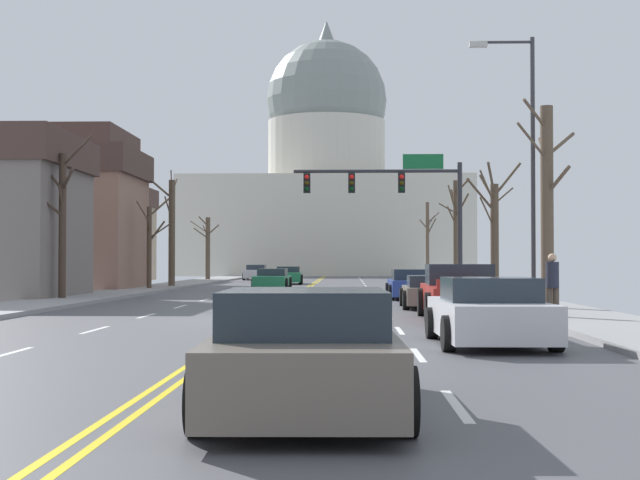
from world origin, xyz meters
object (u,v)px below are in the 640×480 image
sedan_near_00 (412,285)px  sedan_oncoming_02 (256,273)px  sedan_near_01 (432,292)px  sedan_oncoming_01 (288,276)px  sedan_near_03 (489,313)px  street_lamp_right (525,149)px  sedan_oncoming_00 (272,279)px  pickup_truck_near_02 (461,294)px  pedestrian_00 (552,282)px  sedan_near_04 (306,354)px  signal_gantry (399,193)px

sedan_near_00 → sedan_oncoming_02: (-10.37, 37.11, 0.01)m
sedan_near_01 → sedan_oncoming_01: 31.67m
sedan_oncoming_01 → sedan_oncoming_02: size_ratio=1.02×
sedan_near_00 → sedan_near_03: sedan_near_03 is taller
street_lamp_right → sedan_near_00: 10.47m
street_lamp_right → sedan_oncoming_00: street_lamp_right is taller
sedan_oncoming_00 → sedan_near_03: bearing=-78.2°
street_lamp_right → sedan_near_01: 5.68m
street_lamp_right → pickup_truck_near_02: 6.49m
sedan_near_03 → sedan_near_00: bearing=89.9°
street_lamp_right → pedestrian_00: (-0.29, -4.85, -4.09)m
sedan_oncoming_01 → sedan_oncoming_02: 13.78m
pickup_truck_near_02 → sedan_oncoming_01: pickup_truck_near_02 is taller
sedan_near_01 → sedan_near_03: bearing=-90.9°
street_lamp_right → sedan_near_04: size_ratio=1.95×
pickup_truck_near_02 → sedan_oncoming_02: 51.19m
sedan_near_04 → sedan_oncoming_02: 65.25m
sedan_oncoming_01 → street_lamp_right: bearing=-73.5°
sedan_oncoming_02 → street_lamp_right: bearing=-73.9°
sedan_oncoming_00 → sedan_oncoming_01: 10.68m
street_lamp_right → sedan_near_01: size_ratio=2.02×
sedan_near_00 → pickup_truck_near_02: size_ratio=0.83×
sedan_near_00 → pickup_truck_near_02: (0.38, -12.94, 0.10)m
street_lamp_right → sedan_oncoming_02: street_lamp_right is taller
signal_gantry → sedan_oncoming_02: (-10.08, 32.73, -4.20)m
pickup_truck_near_02 → sedan_oncoming_00: bearing=105.7°
sedan_oncoming_02 → pedestrian_00: size_ratio=2.82×
pickup_truck_near_02 → sedan_oncoming_00: 27.09m
sedan_oncoming_00 → pickup_truck_near_02: bearing=-74.3°
pedestrian_00 → sedan_near_00: bearing=100.8°
sedan_near_03 → sedan_near_04: size_ratio=0.98×
sedan_near_04 → pedestrian_00: (5.80, 13.93, 0.44)m
signal_gantry → pickup_truck_near_02: bearing=-87.8°
sedan_near_03 → sedan_oncoming_02: bearing=100.2°
sedan_near_00 → pedestrian_00: (2.64, -13.81, 0.46)m
sedan_near_03 → sedan_near_04: (-3.13, -7.54, 0.01)m
sedan_near_01 → sedan_near_04: bearing=-99.2°
sedan_near_01 → pedestrian_00: (2.47, -6.72, 0.51)m
sedan_oncoming_01 → sedan_oncoming_00: bearing=-91.1°
signal_gantry → sedan_oncoming_01: signal_gantry is taller
street_lamp_right → pickup_truck_near_02: size_ratio=1.55×
sedan_near_04 → sedan_near_00: bearing=83.5°
sedan_oncoming_00 → pedestrian_00: bearing=-70.4°
signal_gantry → sedan_near_03: (0.26, -24.57, -4.20)m
sedan_near_01 → sedan_oncoming_02: bearing=103.4°
sedan_near_03 → sedan_oncoming_00: size_ratio=0.93×
pickup_truck_near_02 → sedan_oncoming_02: bearing=102.1°
street_lamp_right → sedan_oncoming_01: (-9.70, 32.77, -4.56)m
sedan_near_01 → sedan_oncoming_02: 45.44m
sedan_oncoming_00 → sedan_oncoming_01: sedan_oncoming_01 is taller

